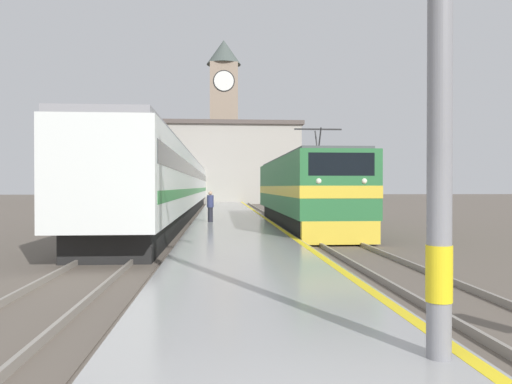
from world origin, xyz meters
name	(u,v)px	position (x,y,z in m)	size (l,w,h in m)	color
ground_plane	(230,218)	(0.00, 30.00, 0.00)	(200.00, 200.00, 0.00)	#60564C
platform	(232,221)	(0.00, 25.00, 0.14)	(4.15, 140.00, 0.28)	#999999
rail_track_near	(293,223)	(3.48, 25.00, 0.03)	(2.84, 140.00, 0.16)	#60564C
rail_track_far	(165,224)	(-3.75, 25.00, 0.03)	(2.84, 140.00, 0.16)	#60564C
locomotive_train	(302,192)	(3.48, 21.98, 1.84)	(2.92, 16.54, 4.57)	black
passenger_train	(177,185)	(-3.75, 32.91, 2.21)	(2.92, 47.01, 4.12)	black
person_on_platform	(210,206)	(-1.17, 22.67, 1.10)	(0.34, 0.34, 1.58)	#23232D
clock_tower	(224,115)	(-0.01, 72.54, 12.95)	(5.15, 5.15, 24.23)	gray
station_building	(201,163)	(-2.98, 59.18, 5.05)	(24.86, 6.78, 10.03)	#A8A399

